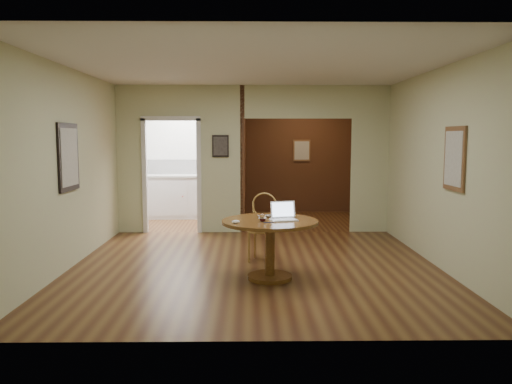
{
  "coord_description": "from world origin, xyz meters",
  "views": [
    {
      "loc": [
        -0.07,
        -6.67,
        1.77
      ],
      "look_at": [
        0.01,
        -0.2,
        1.05
      ],
      "focal_mm": 35.0,
      "sensor_mm": 36.0,
      "label": 1
    }
  ],
  "objects_px": {
    "dining_table": "(270,235)",
    "closed_laptop": "(272,216)",
    "chair": "(263,223)",
    "open_laptop": "(283,215)"
  },
  "relations": [
    {
      "from": "closed_laptop",
      "to": "open_laptop",
      "type": "bearing_deg",
      "value": -73.04
    },
    {
      "from": "dining_table",
      "to": "open_laptop",
      "type": "height_order",
      "value": "open_laptop"
    },
    {
      "from": "chair",
      "to": "closed_laptop",
      "type": "xyz_separation_m",
      "value": [
        0.09,
        -0.77,
        0.22
      ]
    },
    {
      "from": "chair",
      "to": "closed_laptop",
      "type": "bearing_deg",
      "value": -66.14
    },
    {
      "from": "chair",
      "to": "open_laptop",
      "type": "distance_m",
      "value": 1.01
    },
    {
      "from": "open_laptop",
      "to": "closed_laptop",
      "type": "height_order",
      "value": "open_laptop"
    },
    {
      "from": "closed_laptop",
      "to": "chair",
      "type": "bearing_deg",
      "value": 76.21
    },
    {
      "from": "dining_table",
      "to": "closed_laptop",
      "type": "height_order",
      "value": "closed_laptop"
    },
    {
      "from": "dining_table",
      "to": "chair",
      "type": "bearing_deg",
      "value": 93.6
    },
    {
      "from": "dining_table",
      "to": "chair",
      "type": "distance_m",
      "value": 0.98
    }
  ]
}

